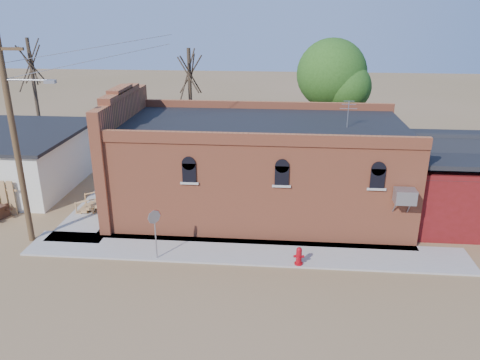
# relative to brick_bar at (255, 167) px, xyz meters

# --- Properties ---
(ground) EXTENTS (120.00, 120.00, 0.00)m
(ground) POSITION_rel_brick_bar_xyz_m (-1.64, -5.49, -2.34)
(ground) COLOR brown
(ground) RESTS_ON ground
(sidewalk_south) EXTENTS (19.00, 2.20, 0.08)m
(sidewalk_south) POSITION_rel_brick_bar_xyz_m (-0.14, -4.59, -2.30)
(sidewalk_south) COLOR #9E9991
(sidewalk_south) RESTS_ON ground
(sidewalk_west) EXTENTS (2.60, 10.00, 0.08)m
(sidewalk_west) POSITION_rel_brick_bar_xyz_m (-7.94, 0.51, -2.30)
(sidewalk_west) COLOR #9E9991
(sidewalk_west) RESTS_ON ground
(brick_bar) EXTENTS (16.40, 7.97, 6.30)m
(brick_bar) POSITION_rel_brick_bar_xyz_m (0.00, 0.00, 0.00)
(brick_bar) COLOR #C9613D
(brick_bar) RESTS_ON ground
(red_shed) EXTENTS (5.40, 6.40, 4.30)m
(red_shed) POSITION_rel_brick_bar_xyz_m (9.86, 0.01, -0.07)
(red_shed) COLOR #5D1110
(red_shed) RESTS_ON ground
(utility_pole) EXTENTS (3.12, 0.26, 9.00)m
(utility_pole) POSITION_rel_brick_bar_xyz_m (-9.79, -4.29, 2.43)
(utility_pole) COLOR #452A1B
(utility_pole) RESTS_ON ground
(tree_bare_near) EXTENTS (2.80, 2.80, 7.65)m
(tree_bare_near) POSITION_rel_brick_bar_xyz_m (-4.64, 7.51, 3.62)
(tree_bare_near) COLOR #3F3324
(tree_bare_near) RESTS_ON ground
(tree_bare_far) EXTENTS (2.80, 2.80, 8.16)m
(tree_bare_far) POSITION_rel_brick_bar_xyz_m (-15.64, 8.51, 4.02)
(tree_bare_far) COLOR #3F3324
(tree_bare_far) RESTS_ON ground
(tree_leafy) EXTENTS (4.40, 4.40, 8.15)m
(tree_leafy) POSITION_rel_brick_bar_xyz_m (4.36, 8.01, 3.59)
(tree_leafy) COLOR #3F3324
(tree_leafy) RESTS_ON ground
(fire_hydrant) EXTENTS (0.45, 0.44, 0.77)m
(fire_hydrant) POSITION_rel_brick_bar_xyz_m (2.14, -5.50, -1.88)
(fire_hydrant) COLOR #9E0911
(fire_hydrant) RESTS_ON sidewalk_south
(stop_sign) EXTENTS (0.43, 0.49, 2.18)m
(stop_sign) POSITION_rel_brick_bar_xyz_m (-3.75, -5.49, -0.58)
(stop_sign) COLOR gray
(stop_sign) RESTS_ON sidewalk_south
(trash_barrel) EXTENTS (0.65, 0.65, 0.81)m
(trash_barrel) POSITION_rel_brick_bar_xyz_m (-6.94, 0.36, -1.85)
(trash_barrel) COLOR navy
(trash_barrel) RESTS_ON sidewalk_west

